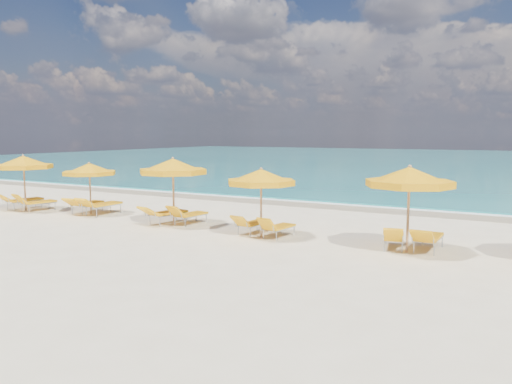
% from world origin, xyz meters
% --- Properties ---
extents(ground_plane, '(120.00, 120.00, 0.00)m').
position_xyz_m(ground_plane, '(0.00, 0.00, 0.00)').
color(ground_plane, beige).
extents(ocean, '(120.00, 80.00, 0.30)m').
position_xyz_m(ocean, '(0.00, 48.00, 0.00)').
color(ocean, '#157576').
rests_on(ocean, ground).
extents(wet_sand_band, '(120.00, 2.60, 0.01)m').
position_xyz_m(wet_sand_band, '(0.00, 7.40, 0.00)').
color(wet_sand_band, tan).
rests_on(wet_sand_band, ground).
extents(foam_line, '(120.00, 1.20, 0.03)m').
position_xyz_m(foam_line, '(0.00, 8.20, 0.00)').
color(foam_line, white).
rests_on(foam_line, ground).
extents(whitecap_near, '(14.00, 0.36, 0.05)m').
position_xyz_m(whitecap_near, '(-6.00, 17.00, 0.00)').
color(whitecap_near, white).
rests_on(whitecap_near, ground).
extents(umbrella_1, '(2.89, 2.89, 2.46)m').
position_xyz_m(umbrella_1, '(-10.39, -0.50, 2.09)').
color(umbrella_1, tan).
rests_on(umbrella_1, ground).
extents(umbrella_2, '(2.70, 2.70, 2.19)m').
position_xyz_m(umbrella_2, '(-7.13, 0.15, 1.87)').
color(umbrella_2, tan).
rests_on(umbrella_2, ground).
extents(umbrella_3, '(3.24, 3.24, 2.52)m').
position_xyz_m(umbrella_3, '(-2.54, -0.16, 2.15)').
color(umbrella_3, tan).
rests_on(umbrella_3, ground).
extents(umbrella_4, '(2.65, 2.65, 2.29)m').
position_xyz_m(umbrella_4, '(1.28, -0.51, 1.95)').
color(umbrella_4, tan).
rests_on(umbrella_4, ground).
extents(umbrella_5, '(2.58, 2.58, 2.50)m').
position_xyz_m(umbrella_5, '(5.92, -0.37, 2.13)').
color(umbrella_5, tan).
rests_on(umbrella_5, ground).
extents(lounger_1_left, '(0.94, 2.05, 0.81)m').
position_xyz_m(lounger_1_left, '(-10.90, -0.22, 0.24)').
color(lounger_1_left, '#A5A8AD').
rests_on(lounger_1_left, ground).
extents(lounger_1_right, '(0.91, 1.84, 0.84)m').
position_xyz_m(lounger_1_right, '(-9.88, -0.27, 0.22)').
color(lounger_1_right, '#A5A8AD').
rests_on(lounger_1_right, ground).
extents(lounger_2_left, '(0.83, 1.98, 0.76)m').
position_xyz_m(lounger_2_left, '(-7.66, 0.41, 0.23)').
color(lounger_2_left, '#A5A8AD').
rests_on(lounger_2_left, ground).
extents(lounger_2_right, '(0.72, 2.06, 0.84)m').
position_xyz_m(lounger_2_right, '(-6.67, 0.36, 0.25)').
color(lounger_2_right, '#A5A8AD').
rests_on(lounger_2_right, ground).
extents(lounger_3_left, '(1.02, 2.05, 0.78)m').
position_xyz_m(lounger_3_left, '(-2.99, -0.00, 0.23)').
color(lounger_3_left, '#A5A8AD').
rests_on(lounger_3_left, ground).
extents(lounger_3_right, '(0.79, 1.77, 0.82)m').
position_xyz_m(lounger_3_right, '(-2.13, 0.26, 0.22)').
color(lounger_3_right, '#A5A8AD').
rests_on(lounger_3_right, ground).
extents(lounger_4_left, '(0.73, 1.68, 0.74)m').
position_xyz_m(lounger_4_left, '(0.74, -0.08, 0.20)').
color(lounger_4_left, '#A5A8AD').
rests_on(lounger_4_left, ground).
extents(lounger_4_right, '(0.73, 1.63, 0.78)m').
position_xyz_m(lounger_4_right, '(1.80, -0.28, 0.20)').
color(lounger_4_right, '#A5A8AD').
rests_on(lounger_4_right, ground).
extents(lounger_5_left, '(0.86, 1.71, 0.79)m').
position_xyz_m(lounger_5_left, '(5.47, -0.06, 0.21)').
color(lounger_5_left, '#A5A8AD').
rests_on(lounger_5_left, ground).
extents(lounger_5_right, '(0.68, 1.89, 0.80)m').
position_xyz_m(lounger_5_right, '(6.41, 0.14, 0.23)').
color(lounger_5_right, '#A5A8AD').
rests_on(lounger_5_right, ground).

